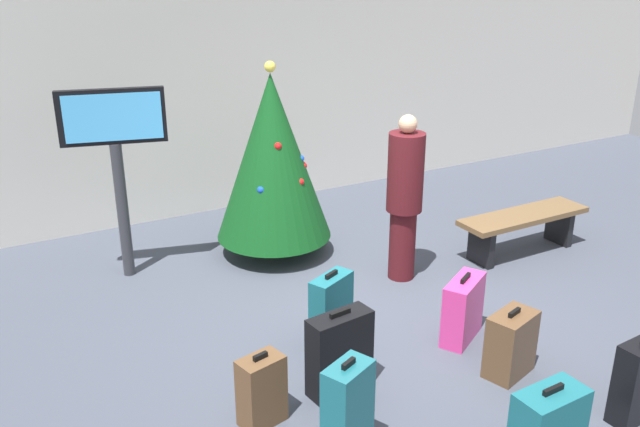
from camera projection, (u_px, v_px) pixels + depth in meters
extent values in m
plane|color=#424754|center=(383.00, 320.00, 6.33)|extent=(16.00, 16.00, 0.00)
cube|color=beige|center=(230.00, 94.00, 8.73)|extent=(16.00, 0.20, 3.00)
cylinder|color=#4C3319|center=(275.00, 243.00, 7.72)|extent=(0.12, 0.12, 0.22)
cone|color=#0F4719|center=(272.00, 157.00, 7.35)|extent=(1.29, 1.29, 1.83)
sphere|color=#F2D84C|center=(270.00, 67.00, 7.00)|extent=(0.12, 0.12, 0.12)
sphere|color=red|center=(300.00, 182.00, 7.23)|extent=(0.08, 0.08, 0.08)
sphere|color=blue|center=(267.00, 101.00, 7.23)|extent=(0.08, 0.08, 0.08)
sphere|color=red|center=(303.00, 166.00, 7.40)|extent=(0.08, 0.08, 0.08)
sphere|color=blue|center=(301.00, 158.00, 7.34)|extent=(0.08, 0.08, 0.08)
sphere|color=blue|center=(261.00, 190.00, 7.09)|extent=(0.08, 0.08, 0.08)
sphere|color=red|center=(278.00, 146.00, 7.07)|extent=(0.08, 0.08, 0.08)
cylinder|color=#333338|center=(123.00, 211.00, 6.97)|extent=(0.12, 0.12, 1.44)
cube|color=black|center=(112.00, 117.00, 6.62)|extent=(1.02, 0.33, 0.55)
cube|color=#4CB2F2|center=(113.00, 117.00, 6.58)|extent=(0.90, 0.24, 0.47)
cube|color=brown|center=(524.00, 216.00, 7.59)|extent=(1.60, 0.44, 0.06)
cube|color=black|center=(481.00, 246.00, 7.40)|extent=(0.08, 0.35, 0.42)
cube|color=black|center=(559.00, 226.00, 7.95)|extent=(0.08, 0.35, 0.42)
cylinder|color=#4C1419|center=(402.00, 244.00, 7.04)|extent=(0.28, 0.28, 0.76)
cylinder|color=#4C1419|center=(406.00, 172.00, 6.75)|extent=(0.51, 0.51, 0.81)
sphere|color=tan|center=(408.00, 124.00, 6.58)|extent=(0.18, 0.18, 0.18)
cube|color=#19606B|center=(331.00, 312.00, 5.79)|extent=(0.45, 0.33, 0.67)
cube|color=black|center=(331.00, 275.00, 5.67)|extent=(0.15, 0.09, 0.04)
cube|color=black|center=(340.00, 353.00, 5.20)|extent=(0.54, 0.26, 0.66)
cube|color=black|center=(340.00, 313.00, 5.07)|extent=(0.18, 0.05, 0.04)
cube|color=#19606B|center=(348.00, 413.00, 4.47)|extent=(0.40, 0.33, 0.73)
cube|color=black|center=(349.00, 364.00, 4.33)|extent=(0.12, 0.08, 0.04)
cube|color=brown|center=(511.00, 344.00, 5.43)|extent=(0.47, 0.36, 0.54)
cube|color=black|center=(514.00, 313.00, 5.33)|extent=(0.15, 0.07, 0.04)
cube|color=brown|center=(262.00, 391.00, 4.86)|extent=(0.36, 0.27, 0.54)
cube|color=black|center=(260.00, 356.00, 4.75)|extent=(0.12, 0.05, 0.04)
cube|color=black|center=(553.00, 390.00, 4.28)|extent=(0.17, 0.04, 0.04)
cube|color=#E5388C|center=(463.00, 309.00, 5.93)|extent=(0.55, 0.44, 0.57)
cube|color=black|center=(466.00, 278.00, 5.82)|extent=(0.17, 0.12, 0.04)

